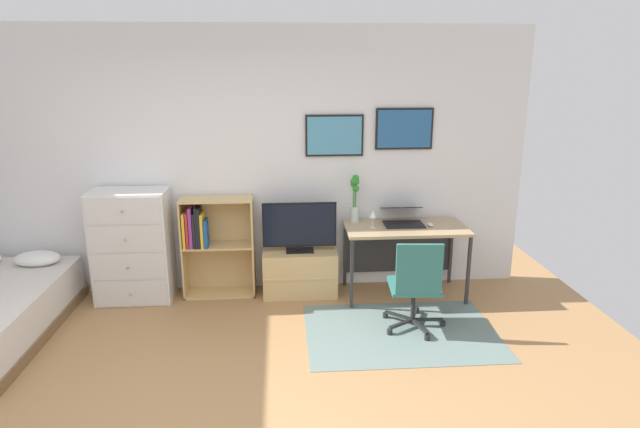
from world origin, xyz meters
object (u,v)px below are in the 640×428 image
object	(u,v)px
desk	(403,236)
laptop	(402,216)
dresser	(133,246)
computer_mouse	(430,225)
bookshelf	(211,240)
television	(300,228)
bamboo_vase	(355,197)
wine_glass	(373,215)
tv_stand	(300,272)
office_chair	(416,284)

from	to	relation	value
desk	laptop	world-z (taller)	laptop
dresser	computer_mouse	world-z (taller)	dresser
dresser	bookshelf	xyz separation A→B (m)	(0.77, 0.07, 0.02)
television	desk	world-z (taller)	television
laptop	bamboo_vase	bearing A→B (deg)	171.37
television	wine_glass	bearing A→B (deg)	-8.69
tv_stand	dresser	bearing A→B (deg)	-179.48
dresser	laptop	bearing A→B (deg)	0.73
wine_glass	television	bearing A→B (deg)	171.31
dresser	wine_glass	distance (m)	2.42
tv_stand	television	size ratio (longest dim) A/B	1.01
computer_mouse	bamboo_vase	distance (m)	0.81
dresser	television	size ratio (longest dim) A/B	1.52
tv_stand	bamboo_vase	size ratio (longest dim) A/B	1.54
bamboo_vase	television	bearing A→B (deg)	-167.96
bamboo_vase	wine_glass	xyz separation A→B (m)	(0.15, -0.23, -0.13)
dresser	bamboo_vase	bearing A→B (deg)	2.95
tv_stand	wine_glass	size ratio (longest dim) A/B	4.21
dresser	tv_stand	world-z (taller)	dresser
dresser	laptop	distance (m)	2.74
wine_glass	bamboo_vase	bearing A→B (deg)	122.95
bookshelf	tv_stand	bearing A→B (deg)	-3.62
laptop	wine_glass	size ratio (longest dim) A/B	2.42
wine_glass	dresser	bearing A→B (deg)	177.17
computer_mouse	bamboo_vase	bearing A→B (deg)	163.40
desk	office_chair	distance (m)	0.89
tv_stand	bamboo_vase	xyz separation A→B (m)	(0.58, 0.10, 0.77)
television	laptop	world-z (taller)	television
laptop	computer_mouse	bearing A→B (deg)	-27.87
laptop	bookshelf	bearing A→B (deg)	179.73
dresser	computer_mouse	xyz separation A→B (m)	(2.98, -0.11, 0.19)
wine_glass	office_chair	bearing A→B (deg)	-71.33
bamboo_vase	office_chair	bearing A→B (deg)	-67.71
dresser	bamboo_vase	distance (m)	2.29
tv_stand	computer_mouse	xyz separation A→B (m)	(1.32, -0.12, 0.52)
laptop	computer_mouse	world-z (taller)	laptop
dresser	bamboo_vase	xyz separation A→B (m)	(2.24, 0.12, 0.44)
desk	office_chair	size ratio (longest dim) A/B	1.41
computer_mouse	wine_glass	xyz separation A→B (m)	(-0.59, -0.01, 0.12)
desk	laptop	xyz separation A→B (m)	(-0.01, 0.05, 0.20)
office_chair	laptop	size ratio (longest dim) A/B	1.97
tv_stand	desk	size ratio (longest dim) A/B	0.62
dresser	bookshelf	world-z (taller)	dresser
bookshelf	television	distance (m)	0.92
desk	wine_glass	bearing A→B (deg)	-163.31
bookshelf	bamboo_vase	distance (m)	1.54
desk	bamboo_vase	size ratio (longest dim) A/B	2.47
desk	computer_mouse	xyz separation A→B (m)	(0.25, -0.09, 0.15)
office_chair	bookshelf	bearing A→B (deg)	157.34
desk	computer_mouse	bearing A→B (deg)	-19.63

